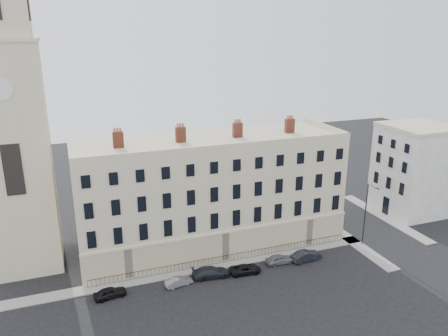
% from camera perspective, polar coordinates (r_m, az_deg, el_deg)
% --- Properties ---
extents(ground, '(160.00, 160.00, 0.00)m').
position_cam_1_polar(ground, '(56.34, 8.27, -13.61)').
color(ground, black).
rests_on(ground, ground).
extents(terrace, '(36.22, 12.22, 17.00)m').
position_cam_1_polar(terrace, '(60.79, -1.76, -3.16)').
color(terrace, beige).
rests_on(terrace, ground).
extents(church_tower, '(8.00, 8.13, 44.00)m').
position_cam_1_polar(church_tower, '(57.26, -26.13, 5.37)').
color(church_tower, beige).
rests_on(church_tower, ground).
extents(adjacent_building, '(10.00, 10.00, 14.00)m').
position_cam_1_polar(adjacent_building, '(78.05, 23.62, -0.33)').
color(adjacent_building, beige).
rests_on(adjacent_building, ground).
extents(pavement_terrace, '(48.00, 2.00, 0.12)m').
position_cam_1_polar(pavement_terrace, '(56.90, -3.34, -13.03)').
color(pavement_terrace, gray).
rests_on(pavement_terrace, ground).
extents(pavement_east_return, '(2.00, 24.00, 0.12)m').
position_cam_1_polar(pavement_east_return, '(68.54, 14.77, -8.04)').
color(pavement_east_return, gray).
rests_on(pavement_east_return, ground).
extents(pavement_adjacent, '(2.00, 20.00, 0.12)m').
position_cam_1_polar(pavement_adjacent, '(75.77, 20.18, -6.04)').
color(pavement_adjacent, gray).
rests_on(pavement_adjacent, ground).
extents(railings, '(35.00, 0.04, 0.96)m').
position_cam_1_polar(railings, '(58.09, 0.38, -11.75)').
color(railings, black).
rests_on(railings, ground).
extents(car_a, '(3.82, 1.98, 1.24)m').
position_cam_1_polar(car_a, '(52.96, -14.65, -15.46)').
color(car_a, black).
rests_on(car_a, ground).
extents(car_b, '(3.43, 1.68, 1.08)m').
position_cam_1_polar(car_b, '(53.72, -5.93, -14.52)').
color(car_b, slate).
rests_on(car_b, ground).
extents(car_c, '(4.81, 2.41, 1.34)m').
position_cam_1_polar(car_c, '(54.97, -1.75, -13.45)').
color(car_c, '#20222A').
rests_on(car_c, ground).
extents(car_d, '(4.13, 2.14, 1.11)m').
position_cam_1_polar(car_d, '(55.88, 2.79, -13.05)').
color(car_d, black).
rests_on(car_d, ground).
extents(car_e, '(3.74, 1.59, 1.26)m').
position_cam_1_polar(car_e, '(58.26, 7.26, -11.72)').
color(car_e, slate).
rests_on(car_e, ground).
extents(car_f, '(4.28, 1.81, 1.38)m').
position_cam_1_polar(car_f, '(59.46, 10.68, -11.20)').
color(car_f, black).
rests_on(car_f, ground).
extents(streetlamp, '(0.59, 1.95, 9.11)m').
position_cam_1_polar(streetlamp, '(63.60, 18.08, -5.47)').
color(streetlamp, '#2A2B2F').
rests_on(streetlamp, ground).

